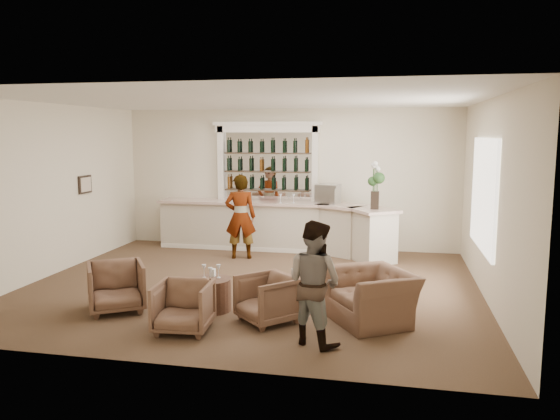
% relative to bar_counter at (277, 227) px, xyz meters
% --- Properties ---
extents(ground, '(8.00, 8.00, 0.00)m').
position_rel_bar_counter_xyz_m(ground, '(0.16, -3.00, -0.57)').
color(ground, brown).
rests_on(ground, ground).
extents(room_shell, '(8.04, 7.02, 3.32)m').
position_rel_bar_counter_xyz_m(room_shell, '(0.33, -2.29, 1.77)').
color(room_shell, beige).
rests_on(room_shell, ground).
extents(bar_counter, '(5.72, 1.80, 1.14)m').
position_rel_bar_counter_xyz_m(bar_counter, '(0.00, 0.00, 0.00)').
color(bar_counter, beige).
rests_on(bar_counter, ground).
extents(back_bar_alcove, '(2.64, 0.25, 3.00)m').
position_rel_bar_counter_xyz_m(back_bar_alcove, '(-0.34, 0.41, 1.46)').
color(back_bar_alcove, white).
rests_on(back_bar_alcove, ground).
extents(cocktail_table, '(0.63, 0.63, 0.50)m').
position_rel_bar_counter_xyz_m(cocktail_table, '(-0.10, -4.45, -0.32)').
color(cocktail_table, '#503223').
rests_on(cocktail_table, ground).
extents(sommelier, '(0.75, 0.58, 1.85)m').
position_rel_bar_counter_xyz_m(sommelier, '(-0.63, -0.91, 0.35)').
color(sommelier, gray).
rests_on(sommelier, ground).
extents(guest, '(0.99, 0.93, 1.63)m').
position_rel_bar_counter_xyz_m(guest, '(1.65, -5.46, 0.24)').
color(guest, gray).
rests_on(guest, ground).
extents(armchair_left, '(1.14, 1.15, 0.76)m').
position_rel_bar_counter_xyz_m(armchair_left, '(-1.52, -4.79, -0.19)').
color(armchair_left, brown).
rests_on(armchair_left, ground).
extents(armchair_center, '(0.80, 0.82, 0.70)m').
position_rel_bar_counter_xyz_m(armchair_center, '(-0.18, -5.40, -0.22)').
color(armchair_center, brown).
rests_on(armchair_center, ground).
extents(armchair_right, '(1.07, 1.07, 0.70)m').
position_rel_bar_counter_xyz_m(armchair_right, '(0.88, -4.80, -0.23)').
color(armchair_right, brown).
rests_on(armchair_right, ground).
extents(armchair_far, '(1.49, 1.54, 0.76)m').
position_rel_bar_counter_xyz_m(armchair_far, '(2.36, -4.49, -0.19)').
color(armchair_far, brown).
rests_on(armchair_far, ground).
extents(espresso_machine, '(0.59, 0.53, 0.44)m').
position_rel_bar_counter_xyz_m(espresso_machine, '(1.16, 0.08, 0.78)').
color(espresso_machine, '#AAAAAE').
rests_on(espresso_machine, bar_counter).
extents(flower_vase, '(0.26, 0.26, 1.00)m').
position_rel_bar_counter_xyz_m(flower_vase, '(2.25, -0.65, 1.13)').
color(flower_vase, black).
rests_on(flower_vase, bar_counter).
extents(wine_glass_bar_left, '(0.07, 0.07, 0.21)m').
position_rel_bar_counter_xyz_m(wine_glass_bar_left, '(0.38, -0.01, 0.67)').
color(wine_glass_bar_left, white).
rests_on(wine_glass_bar_left, bar_counter).
extents(wine_glass_bar_right, '(0.07, 0.07, 0.21)m').
position_rel_bar_counter_xyz_m(wine_glass_bar_right, '(0.08, -0.03, 0.67)').
color(wine_glass_bar_right, white).
rests_on(wine_glass_bar_right, bar_counter).
extents(wine_glass_tbl_a, '(0.07, 0.07, 0.21)m').
position_rel_bar_counter_xyz_m(wine_glass_tbl_a, '(-0.22, -4.42, 0.03)').
color(wine_glass_tbl_a, white).
rests_on(wine_glass_tbl_a, cocktail_table).
extents(wine_glass_tbl_b, '(0.07, 0.07, 0.21)m').
position_rel_bar_counter_xyz_m(wine_glass_tbl_b, '(-0.00, -4.37, 0.03)').
color(wine_glass_tbl_b, white).
rests_on(wine_glass_tbl_b, cocktail_table).
extents(wine_glass_tbl_c, '(0.07, 0.07, 0.21)m').
position_rel_bar_counter_xyz_m(wine_glass_tbl_c, '(-0.06, -4.58, 0.03)').
color(wine_glass_tbl_c, white).
rests_on(wine_glass_tbl_c, cocktail_table).
extents(napkin_holder, '(0.08, 0.08, 0.12)m').
position_rel_bar_counter_xyz_m(napkin_holder, '(-0.12, -4.31, -0.01)').
color(napkin_holder, white).
rests_on(napkin_holder, cocktail_table).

